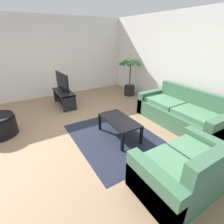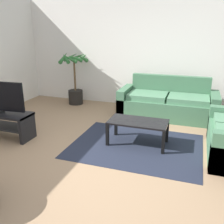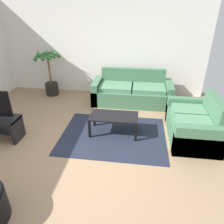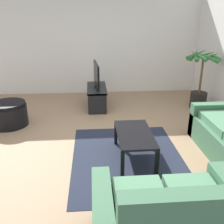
# 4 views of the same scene
# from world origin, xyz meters

# --- Properties ---
(ground_plane) EXTENTS (6.60, 6.60, 0.00)m
(ground_plane) POSITION_xyz_m (0.00, 0.00, 0.00)
(ground_plane) COLOR #937556
(wall_back) EXTENTS (6.00, 0.06, 2.70)m
(wall_back) POSITION_xyz_m (0.00, 3.00, 1.35)
(wall_back) COLOR silver
(wall_back) RESTS_ON ground
(wall_left) EXTENTS (0.06, 6.00, 2.70)m
(wall_left) POSITION_xyz_m (-3.00, 0.00, 1.35)
(wall_left) COLOR silver
(wall_left) RESTS_ON ground
(couch_main) EXTENTS (2.15, 0.90, 0.90)m
(couch_main) POSITION_xyz_m (0.94, 2.28, 0.30)
(couch_main) COLOR #3F6B4C
(couch_main) RESTS_ON ground
(couch_loveseat) EXTENTS (0.90, 1.42, 0.90)m
(couch_loveseat) POSITION_xyz_m (2.28, 0.73, 0.30)
(couch_loveseat) COLOR #3F6B4C
(couch_loveseat) RESTS_ON ground
(tv_stand) EXTENTS (1.10, 0.45, 0.48)m
(tv_stand) POSITION_xyz_m (-1.78, 0.15, 0.31)
(tv_stand) COLOR black
(tv_stand) RESTS_ON ground
(tv) EXTENTS (0.95, 0.11, 0.57)m
(tv) POSITION_xyz_m (-1.78, 0.15, 0.78)
(tv) COLOR black
(tv) RESTS_ON tv_stand
(coffee_table) EXTENTS (1.01, 0.53, 0.43)m
(coffee_table) POSITION_xyz_m (0.64, 0.66, 0.37)
(coffee_table) COLOR black
(coffee_table) RESTS_ON ground
(area_rug) EXTENTS (2.20, 1.70, 0.01)m
(area_rug) POSITION_xyz_m (0.64, 0.56, 0.00)
(area_rug) COLOR #1E2333
(area_rug) RESTS_ON ground
(potted_palm) EXTENTS (0.76, 0.75, 1.37)m
(potted_palm) POSITION_xyz_m (-1.52, 2.55, 0.61)
(potted_palm) COLOR black
(potted_palm) RESTS_ON ground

